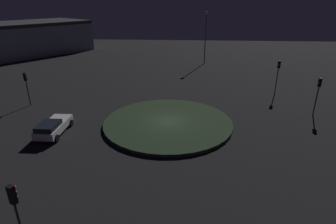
{
  "coord_description": "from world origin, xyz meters",
  "views": [
    {
      "loc": [
        1.66,
        -24.59,
        11.53
      ],
      "look_at": [
        0.0,
        0.0,
        1.31
      ],
      "focal_mm": 29.19,
      "sensor_mm": 36.0,
      "label": 1
    }
  ],
  "objects": [
    {
      "name": "car_white",
      "position": [
        -10.35,
        -2.87,
        0.76
      ],
      "size": [
        2.09,
        4.49,
        1.41
      ],
      "rotation": [
        0.0,
        0.0,
        1.58
      ],
      "color": "white",
      "rests_on": "ground_plane"
    },
    {
      "name": "traffic_light_west",
      "position": [
        -16.4,
        4.12,
        2.77
      ],
      "size": [
        0.38,
        0.34,
        3.88
      ],
      "rotation": [
        0.0,
        0.0,
        -0.25
      ],
      "color": "#2D2D2D",
      "rests_on": "ground_plane"
    },
    {
      "name": "traffic_light_northeast",
      "position": [
        13.21,
        9.94,
        3.14
      ],
      "size": [
        0.39,
        0.37,
        4.42
      ],
      "rotation": [
        0.0,
        0.0,
        -2.5
      ],
      "color": "#2D2D2D",
      "rests_on": "ground_plane"
    },
    {
      "name": "roundabout_island",
      "position": [
        0.0,
        0.0,
        0.16
      ],
      "size": [
        12.69,
        12.69,
        0.33
      ],
      "primitive_type": "cylinder",
      "color": "#263823",
      "rests_on": "ground_plane"
    },
    {
      "name": "traffic_light_east",
      "position": [
        15.41,
        3.47,
        2.88
      ],
      "size": [
        0.38,
        0.34,
        4.04
      ],
      "rotation": [
        0.0,
        0.0,
        -2.92
      ],
      "color": "#2D2D2D",
      "rests_on": "ground_plane"
    },
    {
      "name": "traffic_light_south",
      "position": [
        -5.58,
        -15.68,
        3.05
      ],
      "size": [
        0.36,
        0.39,
        4.29
      ],
      "rotation": [
        0.0,
        0.0,
        1.23
      ],
      "color": "#2D2D2D",
      "rests_on": "ground_plane"
    },
    {
      "name": "streetlamp_north",
      "position": [
        5.09,
        27.84,
        6.26
      ],
      "size": [
        0.55,
        0.55,
        9.52
      ],
      "color": "#4C4C51",
      "rests_on": "ground_plane"
    },
    {
      "name": "store_building",
      "position": [
        -35.9,
        33.7,
        3.44
      ],
      "size": [
        29.63,
        33.42,
        6.88
      ],
      "rotation": [
        0.0,
        0.0,
        4.08
      ],
      "color": "#8C939E",
      "rests_on": "ground_plane"
    },
    {
      "name": "ground_plane",
      "position": [
        0.0,
        0.0,
        0.0
      ],
      "size": [
        120.02,
        120.02,
        0.0
      ],
      "primitive_type": "plane",
      "color": "black"
    }
  ]
}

